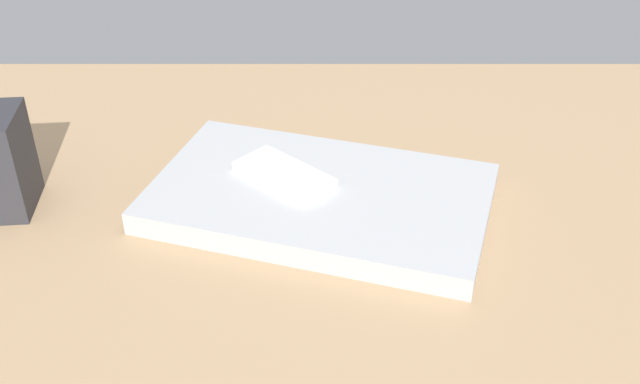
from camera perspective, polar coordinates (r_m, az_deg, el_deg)
desk_surface at (r=80.85cm, az=3.35°, el=-2.80°), size 120.00×80.00×3.00cm
laptop_closed at (r=80.67cm, az=0.00°, el=-0.44°), size 39.90×30.55×2.52cm
cell_phone_on_laptop at (r=81.48cm, az=-2.74°, el=1.37°), size 11.57×11.25×1.09cm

